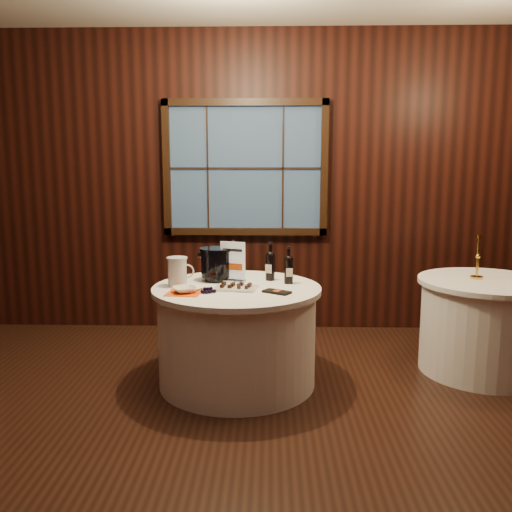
{
  "coord_description": "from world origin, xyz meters",
  "views": [
    {
      "loc": [
        0.25,
        -3.0,
        1.68
      ],
      "look_at": [
        0.15,
        0.9,
        1.02
      ],
      "focal_mm": 38.0,
      "sensor_mm": 36.0,
      "label": 1
    }
  ],
  "objects_px": {
    "port_bottle_left": "(270,264)",
    "main_table": "(237,335)",
    "glass_pitcher": "(178,271)",
    "brass_candlestick": "(478,263)",
    "sign_stand": "(233,268)",
    "ice_bucket": "(216,263)",
    "grape_bunch": "(208,290)",
    "chocolate_plate": "(236,287)",
    "side_table": "(484,326)",
    "chocolate_box": "(277,292)",
    "port_bottle_right": "(289,267)",
    "cracker_bowl": "(184,290)"
  },
  "relations": [
    {
      "from": "port_bottle_left",
      "to": "main_table",
      "type": "bearing_deg",
      "value": -115.2
    },
    {
      "from": "glass_pitcher",
      "to": "brass_candlestick",
      "type": "xyz_separation_m",
      "value": [
        2.38,
        0.34,
        0.02
      ]
    },
    {
      "from": "sign_stand",
      "to": "ice_bucket",
      "type": "xyz_separation_m",
      "value": [
        -0.14,
        0.06,
        0.03
      ]
    },
    {
      "from": "ice_bucket",
      "to": "brass_candlestick",
      "type": "distance_m",
      "value": 2.11
    },
    {
      "from": "ice_bucket",
      "to": "glass_pitcher",
      "type": "distance_m",
      "value": 0.34
    },
    {
      "from": "sign_stand",
      "to": "grape_bunch",
      "type": "xyz_separation_m",
      "value": [
        -0.16,
        -0.37,
        -0.09
      ]
    },
    {
      "from": "sign_stand",
      "to": "chocolate_plate",
      "type": "xyz_separation_m",
      "value": [
        0.03,
        -0.24,
        -0.1
      ]
    },
    {
      "from": "side_table",
      "to": "chocolate_plate",
      "type": "height_order",
      "value": "chocolate_plate"
    },
    {
      "from": "side_table",
      "to": "chocolate_box",
      "type": "xyz_separation_m",
      "value": [
        -1.7,
        -0.5,
        0.39
      ]
    },
    {
      "from": "ice_bucket",
      "to": "port_bottle_right",
      "type": "bearing_deg",
      "value": -8.9
    },
    {
      "from": "cracker_bowl",
      "to": "sign_stand",
      "type": "bearing_deg",
      "value": 48.49
    },
    {
      "from": "port_bottle_left",
      "to": "ice_bucket",
      "type": "xyz_separation_m",
      "value": [
        -0.43,
        -0.03,
        0.01
      ]
    },
    {
      "from": "main_table",
      "to": "port_bottle_right",
      "type": "bearing_deg",
      "value": 16.81
    },
    {
      "from": "side_table",
      "to": "glass_pitcher",
      "type": "distance_m",
      "value": 2.52
    },
    {
      "from": "side_table",
      "to": "ice_bucket",
      "type": "distance_m",
      "value": 2.24
    },
    {
      "from": "side_table",
      "to": "grape_bunch",
      "type": "relative_size",
      "value": 6.19
    },
    {
      "from": "grape_bunch",
      "to": "cracker_bowl",
      "type": "relative_size",
      "value": 1.05
    },
    {
      "from": "sign_stand",
      "to": "chocolate_plate",
      "type": "distance_m",
      "value": 0.26
    },
    {
      "from": "main_table",
      "to": "side_table",
      "type": "distance_m",
      "value": 2.02
    },
    {
      "from": "ice_bucket",
      "to": "cracker_bowl",
      "type": "bearing_deg",
      "value": -113.92
    },
    {
      "from": "glass_pitcher",
      "to": "sign_stand",
      "type": "bearing_deg",
      "value": 18.47
    },
    {
      "from": "sign_stand",
      "to": "port_bottle_right",
      "type": "xyz_separation_m",
      "value": [
        0.43,
        -0.03,
        0.01
      ]
    },
    {
      "from": "grape_bunch",
      "to": "glass_pitcher",
      "type": "xyz_separation_m",
      "value": [
        -0.26,
        0.23,
        0.09
      ]
    },
    {
      "from": "ice_bucket",
      "to": "brass_candlestick",
      "type": "relative_size",
      "value": 0.73
    },
    {
      "from": "ice_bucket",
      "to": "glass_pitcher",
      "type": "xyz_separation_m",
      "value": [
        -0.27,
        -0.2,
        -0.03
      ]
    },
    {
      "from": "side_table",
      "to": "grape_bunch",
      "type": "distance_m",
      "value": 2.29
    },
    {
      "from": "main_table",
      "to": "sign_stand",
      "type": "bearing_deg",
      "value": 102.55
    },
    {
      "from": "main_table",
      "to": "port_bottle_right",
      "type": "relative_size",
      "value": 4.39
    },
    {
      "from": "chocolate_plate",
      "to": "port_bottle_right",
      "type": "bearing_deg",
      "value": 27.91
    },
    {
      "from": "port_bottle_left",
      "to": "chocolate_box",
      "type": "bearing_deg",
      "value": -61.82
    },
    {
      "from": "main_table",
      "to": "cracker_bowl",
      "type": "distance_m",
      "value": 0.59
    },
    {
      "from": "chocolate_box",
      "to": "glass_pitcher",
      "type": "relative_size",
      "value": 0.88
    },
    {
      "from": "chocolate_plate",
      "to": "ice_bucket",
      "type": "bearing_deg",
      "value": 120.01
    },
    {
      "from": "chocolate_plate",
      "to": "cracker_bowl",
      "type": "distance_m",
      "value": 0.39
    },
    {
      "from": "chocolate_box",
      "to": "cracker_bowl",
      "type": "xyz_separation_m",
      "value": [
        -0.67,
        -0.02,
        0.02
      ]
    },
    {
      "from": "port_bottle_left",
      "to": "port_bottle_right",
      "type": "xyz_separation_m",
      "value": [
        0.14,
        -0.12,
        -0.01
      ]
    },
    {
      "from": "glass_pitcher",
      "to": "ice_bucket",
      "type": "bearing_deg",
      "value": 35.44
    },
    {
      "from": "main_table",
      "to": "grape_bunch",
      "type": "xyz_separation_m",
      "value": [
        -0.19,
        -0.22,
        0.4
      ]
    },
    {
      "from": "ice_bucket",
      "to": "cracker_bowl",
      "type": "xyz_separation_m",
      "value": [
        -0.19,
        -0.43,
        -0.11
      ]
    },
    {
      "from": "port_bottle_left",
      "to": "chocolate_box",
      "type": "relative_size",
      "value": 1.56
    },
    {
      "from": "sign_stand",
      "to": "glass_pitcher",
      "type": "bearing_deg",
      "value": -141.02
    },
    {
      "from": "chocolate_box",
      "to": "glass_pitcher",
      "type": "height_order",
      "value": "glass_pitcher"
    },
    {
      "from": "sign_stand",
      "to": "port_bottle_left",
      "type": "bearing_deg",
      "value": 35.48
    },
    {
      "from": "side_table",
      "to": "chocolate_plate",
      "type": "distance_m",
      "value": 2.08
    },
    {
      "from": "main_table",
      "to": "cracker_bowl",
      "type": "bearing_deg",
      "value": -148.91
    },
    {
      "from": "chocolate_plate",
      "to": "chocolate_box",
      "type": "bearing_deg",
      "value": -20.14
    },
    {
      "from": "sign_stand",
      "to": "side_table",
      "type": "bearing_deg",
      "value": 23.51
    },
    {
      "from": "cracker_bowl",
      "to": "brass_candlestick",
      "type": "bearing_deg",
      "value": 13.9
    },
    {
      "from": "main_table",
      "to": "chocolate_plate",
      "type": "relative_size",
      "value": 3.82
    },
    {
      "from": "chocolate_plate",
      "to": "grape_bunch",
      "type": "bearing_deg",
      "value": -145.9
    }
  ]
}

